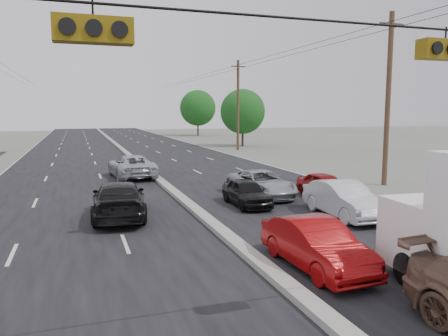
{
  "coord_description": "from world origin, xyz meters",
  "views": [
    {
      "loc": [
        -4.77,
        -6.29,
        4.37
      ],
      "look_at": [
        0.55,
        9.49,
        2.2
      ],
      "focal_mm": 35.0,
      "sensor_mm": 36.0,
      "label": 1
    }
  ],
  "objects_px": {
    "queue_car_a": "(246,193)",
    "queue_car_c": "(261,184)",
    "tree_right_mid": "(243,112)",
    "queue_car_b": "(344,200)",
    "utility_pole_right_b": "(388,98)",
    "tree_right_far": "(198,108)",
    "utility_pole_right_c": "(238,105)",
    "oncoming_far": "(132,166)",
    "oncoming_near": "(119,200)",
    "red_sedan": "(316,245)",
    "queue_car_e": "(325,186)"
  },
  "relations": [
    {
      "from": "oncoming_far",
      "to": "queue_car_e",
      "type": "bearing_deg",
      "value": 125.46
    },
    {
      "from": "utility_pole_right_c",
      "to": "queue_car_b",
      "type": "relative_size",
      "value": 2.24
    },
    {
      "from": "queue_car_a",
      "to": "queue_car_c",
      "type": "relative_size",
      "value": 0.76
    },
    {
      "from": "tree_right_mid",
      "to": "queue_car_c",
      "type": "bearing_deg",
      "value": -109.38
    },
    {
      "from": "queue_car_e",
      "to": "oncoming_far",
      "type": "relative_size",
      "value": 0.69
    },
    {
      "from": "tree_right_mid",
      "to": "queue_car_a",
      "type": "distance_m",
      "value": 35.25
    },
    {
      "from": "tree_right_mid",
      "to": "tree_right_far",
      "type": "bearing_deg",
      "value": 87.71
    },
    {
      "from": "oncoming_near",
      "to": "tree_right_far",
      "type": "bearing_deg",
      "value": -103.48
    },
    {
      "from": "queue_car_c",
      "to": "utility_pole_right_b",
      "type": "bearing_deg",
      "value": 3.74
    },
    {
      "from": "utility_pole_right_c",
      "to": "queue_car_b",
      "type": "bearing_deg",
      "value": -102.52
    },
    {
      "from": "utility_pole_right_b",
      "to": "queue_car_b",
      "type": "distance_m",
      "value": 10.18
    },
    {
      "from": "tree_right_mid",
      "to": "queue_car_b",
      "type": "xyz_separation_m",
      "value": [
        -9.4,
        -36.07,
        -3.6
      ]
    },
    {
      "from": "queue_car_b",
      "to": "queue_car_c",
      "type": "xyz_separation_m",
      "value": [
        -1.48,
        5.12,
        -0.07
      ]
    },
    {
      "from": "queue_car_b",
      "to": "oncoming_near",
      "type": "height_order",
      "value": "oncoming_near"
    },
    {
      "from": "red_sedan",
      "to": "queue_car_a",
      "type": "distance_m",
      "value": 8.3
    },
    {
      "from": "queue_car_b",
      "to": "queue_car_a",
      "type": "bearing_deg",
      "value": 134.54
    },
    {
      "from": "oncoming_far",
      "to": "utility_pole_right_c",
      "type": "bearing_deg",
      "value": -133.23
    },
    {
      "from": "red_sedan",
      "to": "queue_car_c",
      "type": "distance_m",
      "value": 10.41
    },
    {
      "from": "utility_pole_right_c",
      "to": "oncoming_near",
      "type": "height_order",
      "value": "utility_pole_right_c"
    },
    {
      "from": "queue_car_c",
      "to": "queue_car_a",
      "type": "bearing_deg",
      "value": -132.79
    },
    {
      "from": "tree_right_far",
      "to": "queue_car_c",
      "type": "bearing_deg",
      "value": -101.99
    },
    {
      "from": "tree_right_far",
      "to": "queue_car_a",
      "type": "relative_size",
      "value": 2.24
    },
    {
      "from": "oncoming_near",
      "to": "oncoming_far",
      "type": "relative_size",
      "value": 0.95
    },
    {
      "from": "tree_right_far",
      "to": "oncoming_far",
      "type": "distance_m",
      "value": 50.55
    },
    {
      "from": "utility_pole_right_b",
      "to": "utility_pole_right_c",
      "type": "distance_m",
      "value": 25.0
    },
    {
      "from": "utility_pole_right_b",
      "to": "queue_car_a",
      "type": "bearing_deg",
      "value": -164.36
    },
    {
      "from": "utility_pole_right_b",
      "to": "queue_car_e",
      "type": "relative_size",
      "value": 2.7
    },
    {
      "from": "queue_car_a",
      "to": "tree_right_far",
      "type": "bearing_deg",
      "value": 77.13
    },
    {
      "from": "queue_car_a",
      "to": "queue_car_b",
      "type": "bearing_deg",
      "value": -47.19
    },
    {
      "from": "queue_car_a",
      "to": "oncoming_near",
      "type": "xyz_separation_m",
      "value": [
        -5.81,
        -0.44,
        0.13
      ]
    },
    {
      "from": "queue_car_c",
      "to": "oncoming_near",
      "type": "relative_size",
      "value": 0.93
    },
    {
      "from": "queue_car_c",
      "to": "oncoming_near",
      "type": "height_order",
      "value": "oncoming_near"
    },
    {
      "from": "queue_car_a",
      "to": "oncoming_near",
      "type": "relative_size",
      "value": 0.7
    },
    {
      "from": "utility_pole_right_c",
      "to": "red_sedan",
      "type": "bearing_deg",
      "value": -107.14
    },
    {
      "from": "utility_pole_right_b",
      "to": "queue_car_a",
      "type": "distance_m",
      "value": 11.24
    },
    {
      "from": "tree_right_mid",
      "to": "red_sedan",
      "type": "relative_size",
      "value": 1.73
    },
    {
      "from": "utility_pole_right_b",
      "to": "red_sedan",
      "type": "height_order",
      "value": "utility_pole_right_b"
    },
    {
      "from": "tree_right_mid",
      "to": "queue_car_a",
      "type": "height_order",
      "value": "tree_right_mid"
    },
    {
      "from": "tree_right_mid",
      "to": "oncoming_far",
      "type": "bearing_deg",
      "value": -126.41
    },
    {
      "from": "utility_pole_right_c",
      "to": "tree_right_far",
      "type": "bearing_deg",
      "value": 83.35
    },
    {
      "from": "utility_pole_right_b",
      "to": "oncoming_far",
      "type": "height_order",
      "value": "utility_pole_right_b"
    },
    {
      "from": "utility_pole_right_b",
      "to": "red_sedan",
      "type": "bearing_deg",
      "value": -135.27
    },
    {
      "from": "tree_right_far",
      "to": "oncoming_far",
      "type": "bearing_deg",
      "value": -110.23
    },
    {
      "from": "oncoming_near",
      "to": "queue_car_c",
      "type": "bearing_deg",
      "value": -158.0
    },
    {
      "from": "utility_pole_right_c",
      "to": "tree_right_mid",
      "type": "xyz_separation_m",
      "value": [
        2.5,
        5.0,
        -0.77
      ]
    },
    {
      "from": "queue_car_a",
      "to": "queue_car_c",
      "type": "distance_m",
      "value": 2.4
    },
    {
      "from": "tree_right_mid",
      "to": "oncoming_near",
      "type": "distance_m",
      "value": 38.07
    },
    {
      "from": "utility_pole_right_b",
      "to": "queue_car_c",
      "type": "relative_size",
      "value": 2.09
    },
    {
      "from": "utility_pole_right_b",
      "to": "oncoming_near",
      "type": "bearing_deg",
      "value": -168.43
    },
    {
      "from": "oncoming_near",
      "to": "tree_right_mid",
      "type": "bearing_deg",
      "value": -113.97
    }
  ]
}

